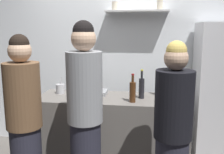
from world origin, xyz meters
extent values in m
cube|color=white|center=(0.00, 1.25, 1.30)|extent=(4.80, 0.10, 2.60)
cube|color=silver|center=(0.32, 1.09, 1.96)|extent=(0.85, 0.22, 0.02)
cylinder|color=beige|center=(0.02, 1.09, 2.03)|extent=(0.08, 0.08, 0.11)
cylinder|color=beige|center=(0.61, 1.09, 2.04)|extent=(0.08, 0.08, 0.15)
cube|color=white|center=(1.42, 0.85, 0.90)|extent=(0.67, 0.61, 1.80)
cube|color=#66605B|center=(0.06, 0.53, 0.46)|extent=(1.81, 0.64, 0.91)
cube|color=gray|center=(-0.19, 0.65, 0.94)|extent=(0.34, 0.24, 0.05)
cylinder|color=#B2B2B7|center=(-0.62, 0.62, 0.97)|extent=(0.11, 0.11, 0.12)
cylinder|color=silver|center=(-0.61, 0.64, 1.03)|extent=(0.03, 0.01, 0.16)
cylinder|color=silver|center=(-0.62, 0.65, 1.03)|extent=(0.01, 0.01, 0.17)
cylinder|color=silver|center=(-0.61, 0.64, 1.02)|extent=(0.01, 0.01, 0.15)
cylinder|color=silver|center=(-0.59, 0.62, 1.04)|extent=(0.01, 0.02, 0.18)
cylinder|color=silver|center=(-0.62, 0.63, 1.03)|extent=(0.02, 0.02, 0.16)
cylinder|color=#472814|center=(0.32, 0.36, 1.03)|extent=(0.07, 0.07, 0.23)
cylinder|color=#472814|center=(0.32, 0.36, 1.18)|extent=(0.03, 0.03, 0.08)
cylinder|color=maroon|center=(0.32, 0.36, 1.23)|extent=(0.03, 0.03, 0.02)
cylinder|color=black|center=(0.42, 0.54, 1.03)|extent=(0.07, 0.07, 0.24)
cylinder|color=black|center=(0.42, 0.54, 1.20)|extent=(0.03, 0.03, 0.09)
cylinder|color=gold|center=(0.42, 0.54, 1.25)|extent=(0.03, 0.03, 0.02)
cylinder|color=#19471E|center=(0.64, 0.70, 1.02)|extent=(0.08, 0.08, 0.22)
cylinder|color=#19471E|center=(0.64, 0.70, 1.18)|extent=(0.03, 0.03, 0.10)
cylinder|color=black|center=(0.64, 0.70, 1.24)|extent=(0.04, 0.04, 0.02)
cylinder|color=silver|center=(-0.37, 0.40, 1.01)|extent=(0.08, 0.08, 0.20)
cylinder|color=silver|center=(-0.37, 0.40, 1.12)|extent=(0.04, 0.04, 0.03)
cylinder|color=yellow|center=(-0.37, 0.40, 1.14)|extent=(0.05, 0.05, 0.02)
cylinder|color=gray|center=(-0.10, -0.15, 1.19)|extent=(0.34, 0.34, 0.67)
sphere|color=#D8AD8C|center=(-0.10, -0.15, 1.64)|extent=(0.23, 0.23, 0.23)
sphere|color=black|center=(-0.10, -0.15, 1.71)|extent=(0.20, 0.20, 0.20)
cylinder|color=black|center=(0.72, -0.22, 1.07)|extent=(0.34, 0.34, 0.61)
sphere|color=#D8AD8C|center=(0.72, -0.22, 1.48)|extent=(0.21, 0.21, 0.21)
sphere|color=#D8B759|center=(0.72, -0.22, 1.54)|extent=(0.18, 0.18, 0.18)
cylinder|color=brown|center=(-0.68, -0.23, 1.11)|extent=(0.34, 0.34, 0.63)
sphere|color=#D8AD8C|center=(-0.68, -0.23, 1.53)|extent=(0.21, 0.21, 0.21)
sphere|color=black|center=(-0.68, -0.23, 1.59)|extent=(0.18, 0.18, 0.18)
camera|label=1|loc=(0.49, -2.46, 1.73)|focal=41.46mm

